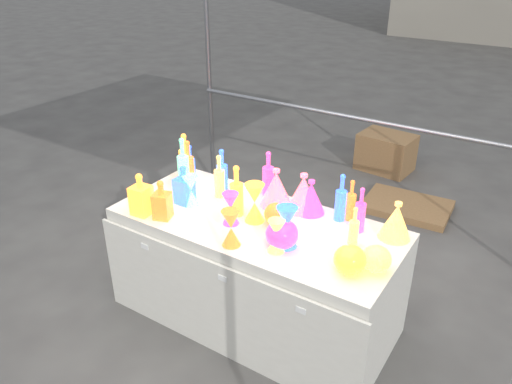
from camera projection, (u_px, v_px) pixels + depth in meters
The scene contains 33 objects.
ground at pixel (256, 315), 3.43m from camera, with size 80.00×80.00×0.00m, color #5E5C57.
display_table at pixel (255, 271), 3.25m from camera, with size 1.84×0.83×0.75m.
cardboard_box_closed at pixel (386, 152), 5.48m from camera, with size 0.56×0.41×0.41m, color olive.
cardboard_box_flat at pixel (407, 206), 4.74m from camera, with size 0.78×0.56×0.07m, color olive.
bottle_0 at pixel (185, 156), 3.56m from camera, with size 0.09×0.09×0.34m, color red, non-canonical shape.
bottle_1 at pixel (190, 164), 3.50m from camera, with size 0.07×0.07×0.29m, color #1C9F5D, non-canonical shape.
bottle_2 at pixel (189, 164), 3.44m from camera, with size 0.07×0.07×0.34m, color orange, non-canonical shape.
bottle_3 at pixel (268, 173), 3.34m from camera, with size 0.08×0.08×0.31m, color #1B58A1, non-canonical shape.
bottle_4 at pixel (219, 176), 3.31m from camera, with size 0.07×0.07×0.30m, color #137B6B, non-canonical shape.
bottle_5 at pixel (183, 163), 3.41m from camera, with size 0.08×0.08×0.37m, color #BD2571, non-canonical shape.
bottle_6 at pixel (237, 190), 3.08m from camera, with size 0.09×0.09×0.34m, color red, non-canonical shape.
bottle_7 at pixel (222, 171), 3.36m from camera, with size 0.08×0.08×0.32m, color #1C9F5D, non-canonical shape.
decanter_0 at pixel (141, 194), 3.10m from camera, with size 0.12×0.12×0.28m, color red, non-canonical shape.
decanter_1 at pixel (162, 199), 3.06m from camera, with size 0.10×0.10×0.26m, color orange, non-canonical shape.
decanter_2 at pixel (184, 185), 3.24m from camera, with size 0.11×0.11×0.26m, color #1C9F5D, non-canonical shape.
hourglass_0 at pixel (231, 228), 2.80m from camera, with size 0.11×0.11×0.22m, color orange, non-canonical shape.
hourglass_1 at pixel (231, 209), 3.01m from camera, with size 0.10×0.10×0.21m, color #1B58A1, non-canonical shape.
hourglass_2 at pixel (276, 236), 2.75m from camera, with size 0.10×0.10×0.20m, color #137B6B, non-canonical shape.
hourglass_3 at pixel (191, 191), 3.22m from camera, with size 0.10×0.10×0.21m, color #BD2571, non-canonical shape.
hourglass_4 at pixel (255, 203), 3.03m from camera, with size 0.12×0.12×0.25m, color red, non-canonical shape.
hourglass_5 at pixel (287, 227), 2.78m from camera, with size 0.12×0.12×0.25m, color #1C9F5D, non-canonical shape.
globe_0 at pixel (350, 261), 2.58m from camera, with size 0.17×0.17×0.14m, color red, non-canonical shape.
globe_1 at pixel (376, 260), 2.60m from camera, with size 0.16×0.16×0.13m, color #137B6B, non-canonical shape.
globe_2 at pixel (276, 215), 3.03m from camera, with size 0.15×0.15×0.12m, color orange, non-canonical shape.
globe_3 at pixel (282, 235), 2.79m from camera, with size 0.19×0.19×0.15m, color #1B58A1, non-canonical shape.
lampshade_0 at pixel (276, 187), 3.22m from camera, with size 0.21×0.21×0.25m, color gold, non-canonical shape.
lampshade_1 at pixel (303, 192), 3.15m from camera, with size 0.21×0.21×0.25m, color gold, non-canonical shape.
lampshade_2 at pixel (311, 196), 3.13m from camera, with size 0.19×0.19×0.22m, color #1B58A1, non-canonical shape.
lampshade_3 at pixel (396, 220), 2.87m from camera, with size 0.19×0.19×0.23m, color #137B6B, non-canonical shape.
bottle_8 at pixel (341, 197), 3.03m from camera, with size 0.07×0.07×0.31m, color #1C9F5D, non-canonical shape.
bottle_9 at pixel (351, 200), 3.04m from camera, with size 0.06×0.06×0.27m, color orange, non-canonical shape.
bottle_10 at pixel (360, 210), 2.92m from camera, with size 0.06×0.06×0.29m, color #1B58A1, non-canonical shape.
bottle_11 at pixel (354, 227), 2.78m from camera, with size 0.06×0.06×0.25m, color #137B6B, non-canonical shape.
Camera 1 is at (1.44, -2.24, 2.32)m, focal length 35.00 mm.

